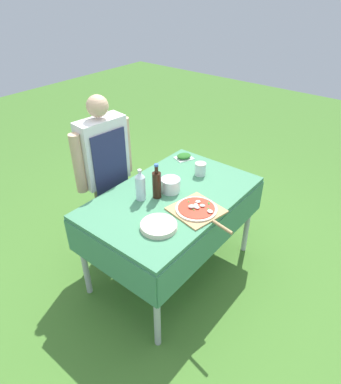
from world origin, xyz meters
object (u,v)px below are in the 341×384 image
object	(u,v)px
oil_bottle	(157,184)
sauce_jar	(200,170)
person_cook	(105,167)
water_bottle	(140,185)
prep_table	(172,205)
mixing_tub	(171,185)
plate_stack	(159,226)
pizza_on_peel	(197,210)
herb_container	(184,156)

from	to	relation	value
oil_bottle	sauce_jar	xyz separation A→B (m)	(0.49, -0.07, -0.07)
person_cook	water_bottle	size ratio (longest dim) A/B	5.84
prep_table	mixing_tub	world-z (taller)	mixing_tub
oil_bottle	plate_stack	bearing A→B (deg)	-137.61
pizza_on_peel	oil_bottle	distance (m)	0.37
sauce_jar	water_bottle	bearing A→B (deg)	166.26
person_cook	water_bottle	world-z (taller)	person_cook
oil_bottle	water_bottle	size ratio (longest dim) A/B	1.12
pizza_on_peel	water_bottle	bearing A→B (deg)	118.83
prep_table	oil_bottle	distance (m)	0.24
prep_table	water_bottle	distance (m)	0.33
water_bottle	oil_bottle	bearing A→B (deg)	-39.02
herb_container	sauce_jar	bearing A→B (deg)	-118.01
person_cook	herb_container	xyz separation A→B (m)	(0.67, -0.34, -0.06)
sauce_jar	oil_bottle	bearing A→B (deg)	172.46
plate_stack	herb_container	bearing A→B (deg)	27.46
prep_table	person_cook	distance (m)	0.68
person_cook	pizza_on_peel	distance (m)	0.93
person_cook	herb_container	size ratio (longest dim) A/B	7.73
prep_table	sauce_jar	bearing A→B (deg)	1.60
water_bottle	herb_container	size ratio (longest dim) A/B	1.32
prep_table	mixing_tub	distance (m)	0.16
prep_table	mixing_tub	size ratio (longest dim) A/B	9.18
prep_table	plate_stack	xyz separation A→B (m)	(-0.37, -0.18, 0.11)
pizza_on_peel	herb_container	distance (m)	0.84
prep_table	pizza_on_peel	world-z (taller)	pizza_on_peel
person_cook	sauce_jar	distance (m)	0.82
prep_table	oil_bottle	bearing A→B (deg)	140.14
prep_table	mixing_tub	bearing A→B (deg)	50.05
water_bottle	mixing_tub	distance (m)	0.26
person_cook	sauce_jar	xyz separation A→B (m)	(0.52, -0.63, -0.03)
oil_bottle	herb_container	bearing A→B (deg)	19.21
mixing_tub	plate_stack	xyz separation A→B (m)	(-0.41, -0.23, -0.04)
person_cook	pizza_on_peel	world-z (taller)	person_cook
water_bottle	pizza_on_peel	bearing A→B (deg)	-72.21
oil_bottle	mixing_tub	world-z (taller)	oil_bottle
sauce_jar	plate_stack	bearing A→B (deg)	-166.08
prep_table	herb_container	bearing A→B (deg)	28.52
pizza_on_peel	plate_stack	world-z (taller)	pizza_on_peel
prep_table	pizza_on_peel	size ratio (longest dim) A/B	2.63
herb_container	person_cook	bearing A→B (deg)	152.94
oil_bottle	water_bottle	world-z (taller)	oil_bottle
plate_stack	sauce_jar	size ratio (longest dim) A/B	2.33
oil_bottle	herb_container	world-z (taller)	oil_bottle
oil_bottle	prep_table	bearing A→B (deg)	-39.86
oil_bottle	sauce_jar	world-z (taller)	oil_bottle
herb_container	water_bottle	bearing A→B (deg)	-168.88
herb_container	sauce_jar	size ratio (longest dim) A/B	1.76
water_bottle	plate_stack	xyz separation A→B (m)	(-0.18, -0.34, -0.10)
prep_table	sauce_jar	distance (m)	0.43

